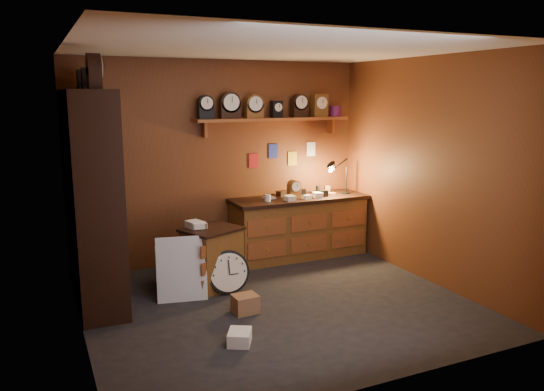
% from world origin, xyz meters
% --- Properties ---
extents(floor, '(4.00, 4.00, 0.00)m').
position_xyz_m(floor, '(0.00, 0.00, 0.00)').
color(floor, black).
rests_on(floor, ground).
extents(room_shell, '(4.02, 3.62, 2.71)m').
position_xyz_m(room_shell, '(0.04, 0.11, 1.72)').
color(room_shell, brown).
rests_on(room_shell, ground).
extents(shelving_unit, '(0.47, 1.60, 2.58)m').
position_xyz_m(shelving_unit, '(-1.79, 0.98, 1.25)').
color(shelving_unit, black).
rests_on(shelving_unit, ground).
extents(workbench, '(1.93, 0.66, 1.36)m').
position_xyz_m(workbench, '(1.02, 1.47, 0.47)').
color(workbench, brown).
rests_on(workbench, ground).
extents(low_cabinet, '(0.78, 0.73, 0.80)m').
position_xyz_m(low_cabinet, '(-0.47, 0.82, 0.39)').
color(low_cabinet, brown).
rests_on(low_cabinet, ground).
extents(big_round_clock, '(0.50, 0.17, 0.50)m').
position_xyz_m(big_round_clock, '(-0.37, 0.55, 0.25)').
color(big_round_clock, black).
rests_on(big_round_clock, ground).
extents(white_panel, '(0.57, 0.26, 0.73)m').
position_xyz_m(white_panel, '(-0.91, 0.57, 0.00)').
color(white_panel, silver).
rests_on(white_panel, ground).
extents(mini_fridge, '(0.50, 0.52, 0.45)m').
position_xyz_m(mini_fridge, '(-0.88, 0.99, 0.23)').
color(mini_fridge, silver).
rests_on(mini_fridge, ground).
extents(floor_box_a, '(0.35, 0.32, 0.18)m').
position_xyz_m(floor_box_a, '(-1.65, 0.91, 0.09)').
color(floor_box_a, '#8C5F3D').
rests_on(floor_box_a, ground).
extents(floor_box_b, '(0.29, 0.31, 0.12)m').
position_xyz_m(floor_box_b, '(-0.71, -0.69, 0.06)').
color(floor_box_b, white).
rests_on(floor_box_b, ground).
extents(floor_box_c, '(0.26, 0.22, 0.19)m').
position_xyz_m(floor_box_c, '(-0.40, -0.06, 0.10)').
color(floor_box_c, '#8C5F3D').
rests_on(floor_box_c, ground).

